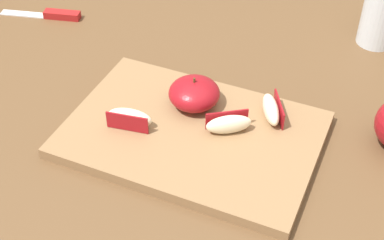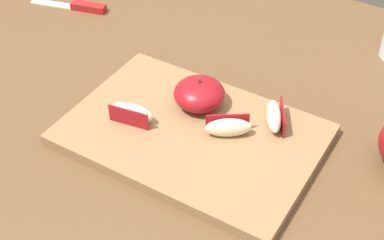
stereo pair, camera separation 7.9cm
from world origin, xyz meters
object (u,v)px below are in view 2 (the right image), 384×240
(cutting_board, at_px, (192,135))
(paring_knife, at_px, (82,7))
(apple_half_skin_up, at_px, (199,94))
(apple_wedge_back, at_px, (275,116))
(apple_wedge_middle, at_px, (228,127))
(apple_wedge_near_knife, at_px, (132,113))

(cutting_board, xyz_separation_m, paring_knife, (-0.38, 0.21, -0.00))
(apple_half_skin_up, bearing_deg, apple_wedge_back, 9.13)
(cutting_board, distance_m, apple_wedge_back, 0.12)
(apple_wedge_middle, bearing_deg, paring_knife, 155.91)
(cutting_board, distance_m, apple_half_skin_up, 0.07)
(apple_wedge_back, height_order, paring_knife, apple_wedge_back)
(apple_wedge_back, bearing_deg, apple_wedge_near_knife, -151.09)
(apple_wedge_near_knife, distance_m, apple_wedge_back, 0.21)
(paring_knife, bearing_deg, apple_wedge_back, -15.96)
(cutting_board, height_order, apple_wedge_back, apple_wedge_back)
(apple_wedge_near_knife, bearing_deg, apple_wedge_middle, 18.40)
(apple_half_skin_up, height_order, paring_knife, apple_half_skin_up)
(apple_half_skin_up, bearing_deg, paring_knife, 156.69)
(cutting_board, bearing_deg, apple_wedge_back, 37.89)
(paring_knife, bearing_deg, cutting_board, -28.99)
(apple_half_skin_up, xyz_separation_m, apple_wedge_back, (0.12, 0.02, -0.01))
(apple_half_skin_up, xyz_separation_m, apple_wedge_middle, (0.07, -0.04, -0.01))
(cutting_board, bearing_deg, apple_half_skin_up, 110.36)
(apple_wedge_middle, relative_size, paring_knife, 0.42)
(cutting_board, distance_m, paring_knife, 0.44)
(cutting_board, relative_size, apple_half_skin_up, 4.65)
(apple_wedge_back, distance_m, apple_wedge_middle, 0.07)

